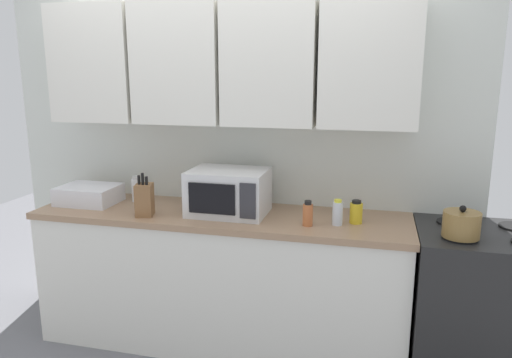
{
  "coord_description": "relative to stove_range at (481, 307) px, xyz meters",
  "views": [
    {
      "loc": [
        0.94,
        -3.11,
        1.78
      ],
      "look_at": [
        0.22,
        -0.25,
        1.12
      ],
      "focal_mm": 33.89,
      "sensor_mm": 36.0,
      "label": 1
    }
  ],
  "objects": [
    {
      "name": "kettle",
      "position": [
        -0.17,
        -0.14,
        0.53
      ],
      "size": [
        0.19,
        0.19,
        0.17
      ],
      "color": "olive",
      "rests_on": "stove_range"
    },
    {
      "name": "knife_block",
      "position": [
        -2.01,
        -0.15,
        0.55
      ],
      "size": [
        0.13,
        0.14,
        0.27
      ],
      "color": "brown",
      "rests_on": "counter_run"
    },
    {
      "name": "bottle_spice_jar",
      "position": [
        -1.0,
        -0.11,
        0.52
      ],
      "size": [
        0.06,
        0.06,
        0.15
      ],
      "color": "#BC6638",
      "rests_on": "counter_run"
    },
    {
      "name": "wall_back_with_cabinets",
      "position": [
        -1.58,
        0.25,
        1.12
      ],
      "size": [
        3.25,
        0.38,
        2.6
      ],
      "color": "silver",
      "rests_on": "ground_plane"
    },
    {
      "name": "bottle_yellow_mustard",
      "position": [
        -0.73,
        0.01,
        0.51
      ],
      "size": [
        0.07,
        0.07,
        0.14
      ],
      "color": "gold",
      "rests_on": "counter_run"
    },
    {
      "name": "bottle_white_jar",
      "position": [
        -2.22,
        0.14,
        0.53
      ],
      "size": [
        0.06,
        0.06,
        0.18
      ],
      "color": "white",
      "rests_on": "counter_run"
    },
    {
      "name": "counter_run",
      "position": [
        -1.58,
        0.02,
        -0.0
      ],
      "size": [
        2.38,
        0.63,
        0.9
      ],
      "color": "white",
      "rests_on": "ground_plane"
    },
    {
      "name": "microwave",
      "position": [
        -1.52,
        0.01,
        0.59
      ],
      "size": [
        0.48,
        0.37,
        0.28
      ],
      "color": "silver",
      "rests_on": "counter_run"
    },
    {
      "name": "bottle_clear_tall",
      "position": [
        -0.83,
        -0.05,
        0.52
      ],
      "size": [
        0.06,
        0.06,
        0.15
      ],
      "color": "silver",
      "rests_on": "counter_run"
    },
    {
      "name": "stove_range",
      "position": [
        0.0,
        0.0,
        0.0
      ],
      "size": [
        0.76,
        0.64,
        0.91
      ],
      "color": "black",
      "rests_on": "ground_plane"
    },
    {
      "name": "dish_rack",
      "position": [
        -2.51,
        0.02,
        0.51
      ],
      "size": [
        0.38,
        0.3,
        0.12
      ],
      "primitive_type": "cube",
      "color": "silver",
      "rests_on": "counter_run"
    }
  ]
}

